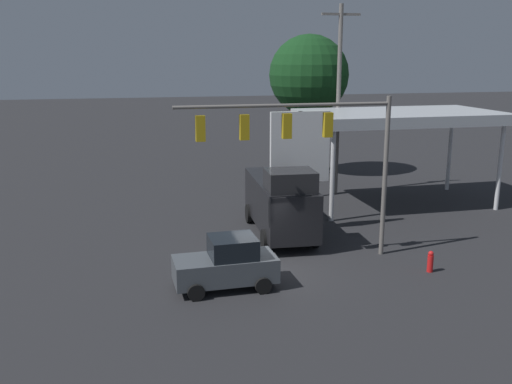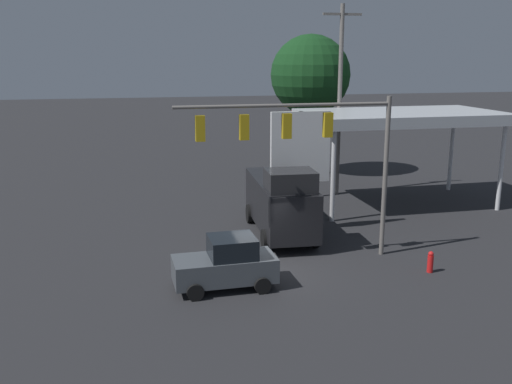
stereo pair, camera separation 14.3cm
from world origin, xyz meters
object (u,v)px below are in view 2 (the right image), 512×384
object	(u,v)px
traffic_signal_assembly	(304,138)
hatchback_crossing	(226,264)
street_tree	(311,75)
fire_hydrant	(430,262)
delivery_truck	(281,201)
utility_pole	(340,97)
price_sign	(300,150)

from	to	relation	value
traffic_signal_assembly	hatchback_crossing	distance (m)	6.02
street_tree	fire_hydrant	bearing A→B (deg)	86.41
delivery_truck	fire_hydrant	bearing A→B (deg)	40.41
utility_pole	street_tree	world-z (taller)	utility_pole
hatchback_crossing	fire_hydrant	world-z (taller)	hatchback_crossing
street_tree	fire_hydrant	world-z (taller)	street_tree
traffic_signal_assembly	fire_hydrant	bearing A→B (deg)	151.98
traffic_signal_assembly	delivery_truck	distance (m)	5.03
traffic_signal_assembly	street_tree	world-z (taller)	street_tree
utility_pole	street_tree	bearing A→B (deg)	-90.84
price_sign	hatchback_crossing	distance (m)	8.23
delivery_truck	street_tree	bearing A→B (deg)	159.92
price_sign	delivery_truck	distance (m)	2.60
traffic_signal_assembly	delivery_truck	xyz separation A→B (m)	(-0.05, -3.57, -3.55)
price_sign	delivery_truck	bearing A→B (deg)	14.99
price_sign	fire_hydrant	distance (m)	8.10
traffic_signal_assembly	utility_pole	size ratio (longest dim) A/B	0.79
hatchback_crossing	street_tree	world-z (taller)	street_tree
delivery_truck	traffic_signal_assembly	bearing A→B (deg)	2.44
utility_pole	hatchback_crossing	size ratio (longest dim) A/B	2.98
utility_pole	hatchback_crossing	xyz separation A→B (m)	(9.37, 13.17, -5.07)
price_sign	delivery_truck	xyz separation A→B (m)	(1.00, 0.27, -2.39)
delivery_truck	street_tree	world-z (taller)	street_tree
price_sign	fire_hydrant	size ratio (longest dim) A/B	6.74
traffic_signal_assembly	hatchback_crossing	bearing A→B (deg)	30.76
price_sign	delivery_truck	world-z (taller)	price_sign
traffic_signal_assembly	delivery_truck	world-z (taller)	traffic_signal_assembly
price_sign	street_tree	distance (m)	14.29
utility_pole	traffic_signal_assembly	bearing A→B (deg)	62.45
price_sign	street_tree	world-z (taller)	street_tree
street_tree	fire_hydrant	distance (m)	20.57
utility_pole	delivery_truck	size ratio (longest dim) A/B	1.65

